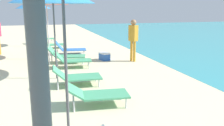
# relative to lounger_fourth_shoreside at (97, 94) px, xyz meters

# --- Properties ---
(lounger_fourth_shoreside) EXTENTS (1.49, 0.77, 0.54)m
(lounger_fourth_shoreside) POSITION_rel_lounger_fourth_shoreside_xyz_m (0.00, 0.00, 0.00)
(lounger_fourth_shoreside) COLOR #4CA572
(lounger_fourth_shoreside) RESTS_ON ground
(lounger_fifth_shoreside) EXTENTS (1.44, 0.75, 0.65)m
(lounger_fifth_shoreside) POSITION_rel_lounger_fourth_shoreside_xyz_m (-0.08, 3.82, 0.03)
(lounger_fifth_shoreside) COLOR #4CA572
(lounger_fifth_shoreside) RESTS_ON ground
(lounger_fifth_inland) EXTENTS (1.42, 0.77, 0.58)m
(lounger_fifth_inland) POSITION_rel_lounger_fourth_shoreside_xyz_m (-0.23, 1.64, -0.01)
(lounger_fifth_inland) COLOR #4CA572
(lounger_fifth_inland) RESTS_ON ground
(lounger_sixth_shoreside) EXTENTS (1.52, 0.82, 0.64)m
(lounger_sixth_shoreside) POSITION_rel_lounger_fourth_shoreside_xyz_m (0.18, 6.63, -0.02)
(lounger_sixth_shoreside) COLOR blue
(lounger_sixth_shoreside) RESTS_ON ground
(lounger_sixth_inland) EXTENTS (1.58, 0.93, 0.69)m
(lounger_sixth_inland) POSITION_rel_lounger_fourth_shoreside_xyz_m (-0.21, 4.74, 0.03)
(lounger_sixth_inland) COLOR #4CA572
(lounger_sixth_inland) RESTS_ON ground
(umbrella_farthest) EXTENTS (1.96, 1.96, 2.75)m
(umbrella_farthest) POSITION_rel_lounger_fourth_shoreside_xyz_m (-1.42, 9.72, 2.14)
(umbrella_farthest) COLOR olive
(umbrella_farthest) RESTS_ON ground
(lounger_farthest_shoreside) EXTENTS (1.35, 0.82, 0.60)m
(lounger_farthest_shoreside) POSITION_rel_lounger_fourth_shoreside_xyz_m (-0.95, 10.79, 0.03)
(lounger_farthest_shoreside) COLOR #4CA572
(lounger_farthest_shoreside) RESTS_ON ground
(lounger_farthest_inland) EXTENTS (1.29, 0.66, 0.53)m
(lounger_farthest_inland) POSITION_rel_lounger_fourth_shoreside_xyz_m (-0.54, 8.67, -0.05)
(lounger_farthest_inland) COLOR #4CA572
(lounger_farthest_inland) RESTS_ON ground
(person_walking_mid) EXTENTS (0.35, 0.42, 1.75)m
(person_walking_mid) POSITION_rel_lounger_fourth_shoreside_xyz_m (2.55, 4.25, 0.78)
(person_walking_mid) COLOR orange
(person_walking_mid) RESTS_ON ground
(cooler_box) EXTENTS (0.44, 0.56, 0.33)m
(cooler_box) POSITION_rel_lounger_fourth_shoreside_xyz_m (1.46, 4.83, -0.13)
(cooler_box) COLOR #2659B2
(cooler_box) RESTS_ON ground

